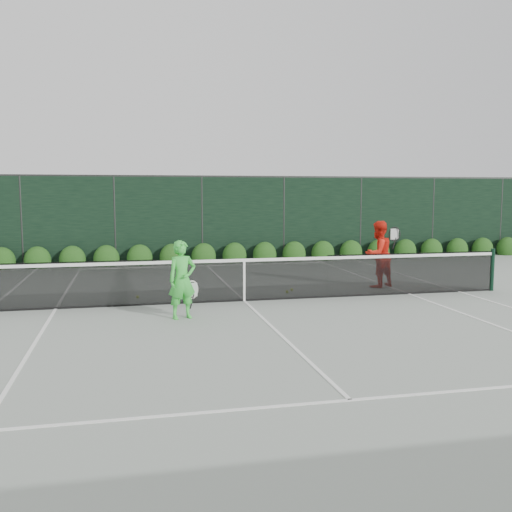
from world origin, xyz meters
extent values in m
plane|color=gray|center=(0.00, 0.00, 0.00)|extent=(80.00, 80.00, 0.00)
cylinder|color=black|center=(6.40, 0.00, 0.54)|extent=(0.10, 0.10, 1.07)
cube|color=black|center=(-4.20, 0.00, 0.51)|extent=(4.40, 0.01, 1.02)
cube|color=black|center=(0.00, 0.00, 0.48)|extent=(4.00, 0.01, 0.96)
cube|color=black|center=(4.20, 0.00, 0.51)|extent=(4.40, 0.01, 1.02)
cube|color=white|center=(0.00, 0.00, 0.94)|extent=(12.80, 0.03, 0.07)
cube|color=black|center=(0.00, 0.00, 0.02)|extent=(12.80, 0.02, 0.04)
cube|color=white|center=(0.00, 0.00, 0.46)|extent=(0.05, 0.03, 0.91)
imported|color=green|center=(-1.55, -1.47, 0.77)|extent=(0.64, 0.51, 1.55)
torus|color=beige|center=(-1.35, -1.37, 0.55)|extent=(0.28, 0.16, 0.30)
cylinder|color=black|center=(-1.35, -1.37, 0.31)|extent=(0.10, 0.03, 0.30)
imported|color=red|center=(3.80, 1.12, 0.87)|extent=(1.03, 0.93, 1.74)
torus|color=black|center=(4.15, 0.92, 1.41)|extent=(0.29, 0.13, 0.30)
cylinder|color=black|center=(4.15, 0.92, 1.17)|extent=(0.10, 0.03, 0.30)
cube|color=white|center=(5.49, 0.00, 0.01)|extent=(0.06, 23.77, 0.01)
cube|color=white|center=(-4.12, 0.00, 0.01)|extent=(0.06, 23.77, 0.01)
cube|color=white|center=(4.12, 0.00, 0.01)|extent=(0.06, 23.77, 0.01)
cube|color=white|center=(0.00, 11.88, 0.01)|extent=(11.03, 0.06, 0.01)
cube|color=white|center=(0.00, 6.40, 0.01)|extent=(8.23, 0.06, 0.01)
cube|color=white|center=(0.00, -6.40, 0.01)|extent=(8.23, 0.06, 0.01)
cube|color=white|center=(0.00, 0.00, 0.01)|extent=(0.06, 12.80, 0.01)
cube|color=black|center=(0.00, 7.50, 1.50)|extent=(32.00, 0.06, 3.00)
cube|color=#262826|center=(0.00, 7.50, 3.03)|extent=(32.00, 0.06, 0.06)
cylinder|color=#262826|center=(-6.00, 7.50, 1.50)|extent=(0.08, 0.08, 3.00)
cylinder|color=#262826|center=(-3.00, 7.50, 1.50)|extent=(0.08, 0.08, 3.00)
cylinder|color=#262826|center=(0.00, 7.50, 1.50)|extent=(0.08, 0.08, 3.00)
cylinder|color=#262826|center=(3.00, 7.50, 1.50)|extent=(0.08, 0.08, 3.00)
cylinder|color=#262826|center=(6.00, 7.50, 1.50)|extent=(0.08, 0.08, 3.00)
cylinder|color=#262826|center=(9.00, 7.50, 1.50)|extent=(0.08, 0.08, 3.00)
cylinder|color=#262826|center=(12.00, 7.50, 1.50)|extent=(0.08, 0.08, 3.00)
ellipsoid|color=#14390F|center=(-6.60, 7.15, 0.23)|extent=(0.86, 0.65, 0.94)
ellipsoid|color=#14390F|center=(-5.50, 7.15, 0.23)|extent=(0.86, 0.65, 0.94)
ellipsoid|color=#14390F|center=(-4.40, 7.15, 0.23)|extent=(0.86, 0.65, 0.94)
ellipsoid|color=#14390F|center=(-3.30, 7.15, 0.23)|extent=(0.86, 0.65, 0.94)
ellipsoid|color=#14390F|center=(-2.20, 7.15, 0.23)|extent=(0.86, 0.65, 0.94)
ellipsoid|color=#14390F|center=(-1.10, 7.15, 0.23)|extent=(0.86, 0.65, 0.94)
ellipsoid|color=#14390F|center=(0.00, 7.15, 0.23)|extent=(0.86, 0.65, 0.94)
ellipsoid|color=#14390F|center=(1.10, 7.15, 0.23)|extent=(0.86, 0.65, 0.94)
ellipsoid|color=#14390F|center=(2.20, 7.15, 0.23)|extent=(0.86, 0.65, 0.94)
ellipsoid|color=#14390F|center=(3.30, 7.15, 0.23)|extent=(0.86, 0.65, 0.94)
ellipsoid|color=#14390F|center=(4.40, 7.15, 0.23)|extent=(0.86, 0.65, 0.94)
ellipsoid|color=#14390F|center=(5.50, 7.15, 0.23)|extent=(0.86, 0.65, 0.94)
ellipsoid|color=#14390F|center=(6.60, 7.15, 0.23)|extent=(0.86, 0.65, 0.94)
ellipsoid|color=#14390F|center=(7.70, 7.15, 0.23)|extent=(0.86, 0.65, 0.94)
ellipsoid|color=#14390F|center=(8.80, 7.15, 0.23)|extent=(0.86, 0.65, 0.94)
ellipsoid|color=#14390F|center=(9.90, 7.15, 0.23)|extent=(0.86, 0.65, 0.94)
ellipsoid|color=#14390F|center=(11.00, 7.15, 0.23)|extent=(0.86, 0.65, 0.94)
ellipsoid|color=#14390F|center=(12.10, 7.15, 0.23)|extent=(0.86, 0.65, 0.94)
sphere|color=#C2DE31|center=(1.44, 1.04, 0.03)|extent=(0.07, 0.07, 0.07)
sphere|color=#C2DE31|center=(1.24, 0.78, 0.03)|extent=(0.07, 0.07, 0.07)
sphere|color=#C2DE31|center=(-2.38, 0.90, 0.03)|extent=(0.07, 0.07, 0.07)
camera|label=1|loc=(-2.56, -12.60, 2.50)|focal=40.00mm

